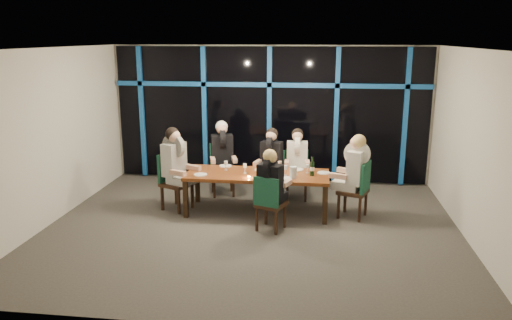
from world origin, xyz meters
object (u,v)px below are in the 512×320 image
object	(u,v)px
dining_table	(257,177)
chair_far_mid	(272,172)
chair_far_left	(222,166)
chair_near_mid	(269,201)
chair_end_right	(358,187)
diner_end_right	(354,164)
chair_end_left	(173,178)
diner_far_mid	(271,154)
diner_far_right	(297,154)
diner_end_left	(176,157)
wine_bottle	(312,168)
diner_far_left	(222,148)
diner_near_mid	(271,178)
chair_far_right	(297,171)
water_pitcher	(293,172)

from	to	relation	value
dining_table	chair_far_mid	bearing A→B (deg)	77.46
chair_far_left	chair_near_mid	world-z (taller)	chair_far_left
chair_end_right	diner_end_right	world-z (taller)	diner_end_right
chair_end_left	chair_end_right	xyz separation A→B (m)	(3.42, -0.08, -0.01)
diner_far_mid	diner_far_right	xyz separation A→B (m)	(0.51, 0.11, -0.01)
diner_end_left	wine_bottle	bearing A→B (deg)	-66.28
diner_far_left	diner_end_right	bearing A→B (deg)	-38.04
diner_far_left	diner_end_right	xyz separation A→B (m)	(2.57, -1.00, -0.00)
dining_table	diner_far_right	size ratio (longest dim) A/B	2.74
chair_end_left	diner_near_mid	bearing A→B (deg)	-89.56
chair_end_left	diner_far_right	distance (m)	2.47
chair_end_left	chair_end_right	world-z (taller)	chair_end_left
chair_end_right	diner_far_mid	xyz separation A→B (m)	(-1.65, 0.84, 0.36)
chair_end_left	diner_far_mid	size ratio (longest dim) A/B	1.11
chair_end_right	chair_near_mid	bearing A→B (deg)	-41.03
dining_table	diner_near_mid	bearing A→B (deg)	-67.93
chair_end_left	chair_end_right	bearing A→B (deg)	-67.54
chair_far_right	chair_far_mid	bearing A→B (deg)	-169.38
water_pitcher	diner_near_mid	bearing A→B (deg)	-131.25
diner_far_right	water_pitcher	distance (m)	1.12
diner_near_mid	chair_end_right	bearing A→B (deg)	-133.28
chair_far_right	dining_table	bearing A→B (deg)	-127.59
diner_far_left	chair_end_right	bearing A→B (deg)	-38.00
chair_near_mid	wine_bottle	distance (m)	1.16
wine_bottle	chair_far_right	bearing A→B (deg)	107.76
chair_far_left	diner_far_mid	xyz separation A→B (m)	(1.03, -0.28, 0.36)
chair_far_mid	diner_end_right	world-z (taller)	diner_end_right
chair_far_mid	diner_near_mid	bearing A→B (deg)	-71.60
water_pitcher	diner_far_mid	bearing A→B (deg)	104.15
diner_far_mid	diner_end_right	bearing A→B (deg)	-13.69
diner_end_right	chair_end_left	bearing A→B (deg)	-70.76
chair_far_right	water_pitcher	bearing A→B (deg)	-93.41
chair_end_right	water_pitcher	size ratio (longest dim) A/B	5.00
chair_far_mid	diner_end_left	bearing A→B (deg)	-139.48
chair_far_left	wine_bottle	world-z (taller)	wine_bottle
water_pitcher	diner_end_right	bearing A→B (deg)	-1.55
chair_end_left	diner_end_left	size ratio (longest dim) A/B	1.03
diner_end_left	diner_near_mid	world-z (taller)	diner_end_left
chair_near_mid	diner_far_left	world-z (taller)	diner_far_left
chair_far_left	chair_far_mid	bearing A→B (deg)	-27.36
chair_end_left	chair_near_mid	bearing A→B (deg)	-91.75
chair_far_mid	diner_end_right	xyz separation A→B (m)	(1.54, -0.89, 0.44)
dining_table	chair_end_left	xyz separation A→B (m)	(-1.61, 0.02, -0.09)
chair_end_right	water_pitcher	distance (m)	1.20
chair_far_mid	chair_far_right	distance (m)	0.50
wine_bottle	diner_far_right	bearing A→B (deg)	109.03
chair_far_right	chair_near_mid	distance (m)	1.90
chair_near_mid	chair_far_right	bearing A→B (deg)	-81.50
chair_far_right	wine_bottle	bearing A→B (deg)	-75.05
diner_near_mid	chair_end_left	bearing A→B (deg)	-3.66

